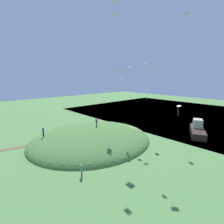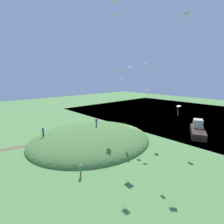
{
  "view_description": "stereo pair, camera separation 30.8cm",
  "coord_description": "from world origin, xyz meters",
  "px_view_note": "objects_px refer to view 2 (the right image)",
  "views": [
    {
      "loc": [
        30.31,
        25.01,
        13.07
      ],
      "look_at": [
        2.79,
        -4.77,
        4.66
      ],
      "focal_mm": 27.71,
      "sensor_mm": 36.0,
      "label": 1
    },
    {
      "loc": [
        30.08,
        25.22,
        13.07
      ],
      "look_at": [
        2.79,
        -4.77,
        4.66
      ],
      "focal_mm": 27.71,
      "sensor_mm": 36.0,
      "label": 2
    }
  ],
  "objects_px": {
    "person_watching_kites": "(43,131)",
    "kite_1": "(144,64)",
    "kite_7": "(151,69)",
    "kite_9": "(114,16)",
    "kite_3": "(148,91)",
    "kite_6": "(121,70)",
    "mooring_post": "(125,124)",
    "boat_on_lake": "(198,130)",
    "kite_4": "(130,68)",
    "kite_2": "(122,79)",
    "person_near_shore": "(80,169)",
    "kite_8": "(107,76)",
    "kite_5": "(179,107)",
    "kite_11": "(187,14)",
    "kite_10": "(114,1)",
    "person_walking_path": "(96,121)",
    "kite_0": "(131,36)"
  },
  "relations": [
    {
      "from": "person_watching_kites",
      "to": "kite_1",
      "type": "relative_size",
      "value": 1.7
    },
    {
      "from": "person_walking_path",
      "to": "kite_0",
      "type": "bearing_deg",
      "value": -104.47
    },
    {
      "from": "kite_8",
      "to": "mooring_post",
      "type": "distance_m",
      "value": 17.43
    },
    {
      "from": "kite_6",
      "to": "kite_11",
      "type": "distance_m",
      "value": 13.29
    },
    {
      "from": "kite_1",
      "to": "kite_10",
      "type": "bearing_deg",
      "value": -11.03
    },
    {
      "from": "kite_0",
      "to": "boat_on_lake",
      "type": "bearing_deg",
      "value": 131.1
    },
    {
      "from": "person_walking_path",
      "to": "person_near_shore",
      "type": "relative_size",
      "value": 1.0
    },
    {
      "from": "kite_7",
      "to": "mooring_post",
      "type": "relative_size",
      "value": 1.94
    },
    {
      "from": "kite_4",
      "to": "kite_9",
      "type": "xyz_separation_m",
      "value": [
        5.88,
        1.54,
        7.97
      ]
    },
    {
      "from": "kite_1",
      "to": "kite_2",
      "type": "relative_size",
      "value": 0.78
    },
    {
      "from": "boat_on_lake",
      "to": "kite_1",
      "type": "relative_size",
      "value": 8.58
    },
    {
      "from": "kite_1",
      "to": "person_watching_kites",
      "type": "bearing_deg",
      "value": -55.27
    },
    {
      "from": "kite_4",
      "to": "kite_0",
      "type": "bearing_deg",
      "value": -139.54
    },
    {
      "from": "person_walking_path",
      "to": "person_near_shore",
      "type": "distance_m",
      "value": 15.14
    },
    {
      "from": "boat_on_lake",
      "to": "kite_11",
      "type": "xyz_separation_m",
      "value": [
        11.34,
        0.75,
        21.49
      ]
    },
    {
      "from": "kite_7",
      "to": "kite_11",
      "type": "relative_size",
      "value": 1.03
    },
    {
      "from": "kite_0",
      "to": "kite_7",
      "type": "xyz_separation_m",
      "value": [
        8.63,
        11.6,
        -7.5
      ]
    },
    {
      "from": "kite_3",
      "to": "kite_6",
      "type": "bearing_deg",
      "value": 3.45
    },
    {
      "from": "kite_3",
      "to": "mooring_post",
      "type": "distance_m",
      "value": 14.52
    },
    {
      "from": "kite_5",
      "to": "kite_11",
      "type": "relative_size",
      "value": 1.18
    },
    {
      "from": "kite_8",
      "to": "kite_3",
      "type": "bearing_deg",
      "value": 144.12
    },
    {
      "from": "kite_7",
      "to": "mooring_post",
      "type": "bearing_deg",
      "value": -126.37
    },
    {
      "from": "kite_0",
      "to": "kite_8",
      "type": "distance_m",
      "value": 11.25
    },
    {
      "from": "kite_6",
      "to": "kite_8",
      "type": "height_order",
      "value": "kite_6"
    },
    {
      "from": "kite_4",
      "to": "kite_2",
      "type": "bearing_deg",
      "value": 5.21
    },
    {
      "from": "kite_2",
      "to": "kite_3",
      "type": "height_order",
      "value": "kite_2"
    },
    {
      "from": "kite_3",
      "to": "kite_9",
      "type": "relative_size",
      "value": 1.73
    },
    {
      "from": "kite_0",
      "to": "kite_3",
      "type": "height_order",
      "value": "kite_0"
    },
    {
      "from": "person_near_shore",
      "to": "kite_6",
      "type": "height_order",
      "value": "kite_6"
    },
    {
      "from": "kite_4",
      "to": "kite_7",
      "type": "bearing_deg",
      "value": 57.4
    },
    {
      "from": "kite_3",
      "to": "kite_9",
      "type": "bearing_deg",
      "value": -12.26
    },
    {
      "from": "kite_4",
      "to": "mooring_post",
      "type": "relative_size",
      "value": 1.95
    },
    {
      "from": "kite_7",
      "to": "kite_9",
      "type": "distance_m",
      "value": 11.7
    },
    {
      "from": "boat_on_lake",
      "to": "kite_4",
      "type": "relative_size",
      "value": 5.32
    },
    {
      "from": "kite_3",
      "to": "kite_6",
      "type": "distance_m",
      "value": 8.99
    },
    {
      "from": "person_walking_path",
      "to": "mooring_post",
      "type": "xyz_separation_m",
      "value": [
        -11.09,
        -2.07,
        -3.23
      ]
    },
    {
      "from": "kite_3",
      "to": "kite_4",
      "type": "distance_m",
      "value": 5.81
    },
    {
      "from": "boat_on_lake",
      "to": "kite_10",
      "type": "bearing_deg",
      "value": 145.57
    },
    {
      "from": "kite_4",
      "to": "kite_6",
      "type": "bearing_deg",
      "value": 30.06
    },
    {
      "from": "kite_6",
      "to": "person_watching_kites",
      "type": "bearing_deg",
      "value": -52.9
    },
    {
      "from": "kite_11",
      "to": "kite_0",
      "type": "bearing_deg",
      "value": -95.43
    },
    {
      "from": "person_walking_path",
      "to": "kite_11",
      "type": "distance_m",
      "value": 24.89
    },
    {
      "from": "person_watching_kites",
      "to": "kite_1",
      "type": "xyz_separation_m",
      "value": [
        -10.59,
        15.28,
        12.02
      ]
    },
    {
      "from": "boat_on_lake",
      "to": "mooring_post",
      "type": "bearing_deg",
      "value": 87.14
    },
    {
      "from": "kite_11",
      "to": "person_watching_kites",
      "type": "bearing_deg",
      "value": -47.35
    },
    {
      "from": "kite_8",
      "to": "kite_9",
      "type": "height_order",
      "value": "kite_9"
    },
    {
      "from": "kite_5",
      "to": "kite_11",
      "type": "height_order",
      "value": "kite_11"
    },
    {
      "from": "kite_3",
      "to": "person_watching_kites",
      "type": "bearing_deg",
      "value": -33.53
    },
    {
      "from": "mooring_post",
      "to": "boat_on_lake",
      "type": "bearing_deg",
      "value": 113.45
    },
    {
      "from": "kite_3",
      "to": "person_near_shore",
      "type": "bearing_deg",
      "value": 8.44
    }
  ]
}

